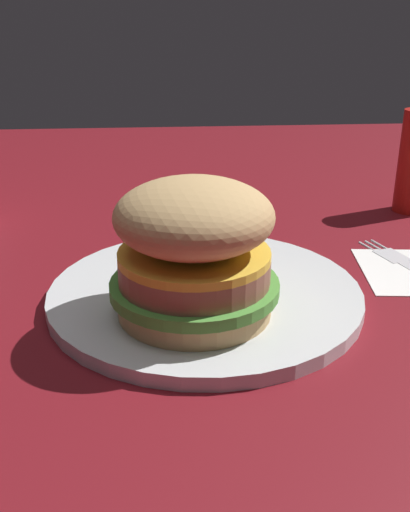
{
  "coord_description": "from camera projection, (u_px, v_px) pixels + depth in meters",
  "views": [
    {
      "loc": [
        -0.03,
        -0.49,
        0.24
      ],
      "look_at": [
        0.01,
        -0.03,
        0.04
      ],
      "focal_mm": 41.07,
      "sensor_mm": 36.0,
      "label": 1
    }
  ],
  "objects": [
    {
      "name": "sandwich",
      "position": [
        197.0,
        249.0,
        0.45
      ],
      "size": [
        0.13,
        0.13,
        0.11
      ],
      "color": "tan",
      "rests_on": "plate"
    },
    {
      "name": "plate",
      "position": [
        205.0,
        294.0,
        0.51
      ],
      "size": [
        0.27,
        0.27,
        0.01
      ],
      "primitive_type": "cylinder",
      "color": "silver",
      "rests_on": "ground_plane"
    },
    {
      "name": "ground_plane",
      "position": [
        190.0,
        288.0,
        0.54
      ],
      "size": [
        1.6,
        1.6,
        0.0
      ],
      "primitive_type": "plane",
      "color": "maroon"
    },
    {
      "name": "fries_pile",
      "position": [
        212.0,
        248.0,
        0.58
      ],
      "size": [
        0.09,
        0.09,
        0.01
      ],
      "color": "gold",
      "rests_on": "plate"
    }
  ]
}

